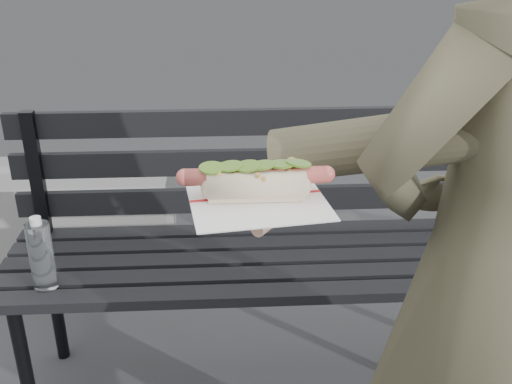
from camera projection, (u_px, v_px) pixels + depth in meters
The scene contains 4 objects.
park_bench at pixel (251, 233), 1.82m from camera, with size 1.50×0.44×0.88m.
concrete_block at pixel (36, 214), 2.66m from camera, with size 1.20×0.40×0.40m, color slate.
person at pixel (494, 279), 1.06m from camera, with size 0.59×0.39×1.62m, color #4B4732.
held_hotdog at pixel (388, 151), 0.91m from camera, with size 0.64×0.31×0.20m.
Camera 1 is at (-0.17, -0.79, 1.39)m, focal length 42.00 mm.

